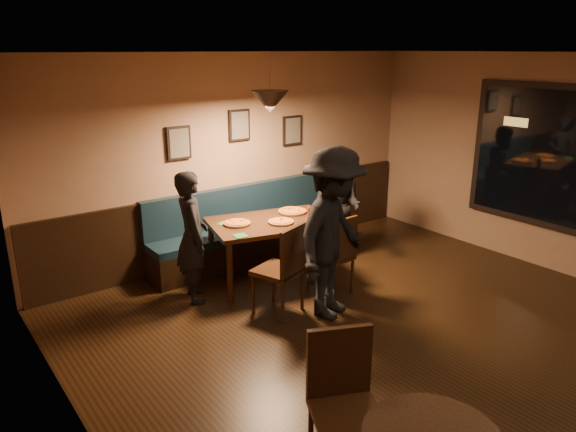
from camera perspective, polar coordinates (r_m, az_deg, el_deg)
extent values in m
plane|color=black|center=(5.51, 15.46, -14.37)|extent=(7.00, 7.00, 0.00)
plane|color=silver|center=(4.72, 18.28, 16.03)|extent=(7.00, 7.00, 0.00)
plane|color=#8C704F|center=(7.47, -5.23, 6.18)|extent=(6.00, 0.00, 6.00)
plane|color=#8C704F|center=(3.22, -17.96, -10.20)|extent=(0.00, 7.00, 7.00)
cube|color=black|center=(7.67, -4.93, -0.46)|extent=(5.88, 0.06, 1.00)
cube|color=black|center=(7.66, 27.26, 5.35)|extent=(0.06, 2.56, 1.86)
plane|color=black|center=(7.63, 27.16, 5.33)|extent=(0.00, 2.40, 2.40)
cube|color=black|center=(6.97, -11.51, 7.60)|extent=(0.32, 0.04, 0.42)
cube|color=black|center=(7.38, -5.20, 9.57)|extent=(0.32, 0.04, 0.42)
cube|color=black|center=(7.90, 0.45, 9.06)|extent=(0.32, 0.04, 0.42)
cone|color=black|center=(6.36, -1.94, 12.02)|extent=(0.44, 0.44, 0.25)
cube|color=black|center=(6.79, -1.78, -3.73)|extent=(1.68, 1.29, 0.80)
imported|color=black|center=(6.26, -10.12, -2.20)|extent=(0.51, 0.64, 1.55)
imported|color=black|center=(7.41, 5.21, 1.00)|extent=(0.75, 0.87, 1.53)
imported|color=black|center=(5.78, 4.82, -1.89)|extent=(1.40, 1.13, 1.89)
cylinder|color=#C27024|center=(6.54, -5.43, -0.75)|extent=(0.38, 0.38, 0.04)
cylinder|color=orange|center=(6.56, -0.76, -0.60)|extent=(0.41, 0.41, 0.04)
cylinder|color=#CB5D26|center=(6.97, 0.46, 0.52)|extent=(0.42, 0.42, 0.04)
cylinder|color=black|center=(6.77, 4.25, 0.43)|extent=(0.08, 0.08, 0.15)
cylinder|color=#8C1E04|center=(6.87, 2.18, 0.60)|extent=(0.03, 0.03, 0.12)
cube|color=#217D2B|center=(6.59, -6.77, -0.80)|extent=(0.19, 0.19, 0.01)
cube|color=#207939|center=(6.14, -5.06, -2.09)|extent=(0.16, 0.16, 0.01)
cube|color=silver|center=(6.31, 0.11, -1.50)|extent=(0.16, 0.08, 0.00)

